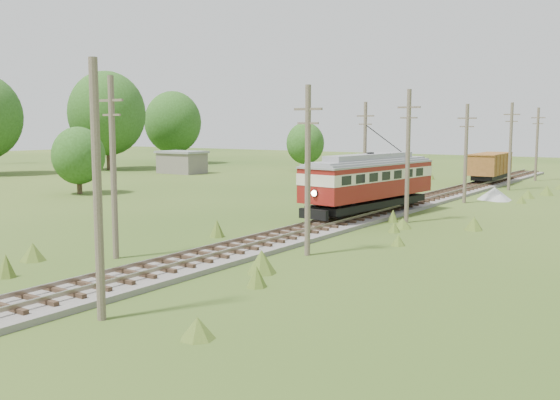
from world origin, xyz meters
The scene contains 17 objects.
railbed_main centered at (0.00, 34.00, 0.19)m, with size 3.60×96.00×0.57m.
streetcar centered at (0.00, 31.84, 2.78)m, with size 4.50×13.38×6.06m.
gondola centered at (0.00, 62.30, 2.16)m, with size 3.27×9.00×2.95m.
gravel_pile centered at (4.58, 47.74, 0.52)m, with size 3.07×3.26×1.12m.
utility_pole_r_1 centered at (3.10, 5.00, 4.40)m, with size 0.30×0.30×8.80m.
utility_pole_r_2 centered at (3.30, 18.00, 4.42)m, with size 1.60×0.30×8.60m.
utility_pole_r_3 centered at (3.20, 31.00, 4.63)m, with size 1.60×0.30×9.00m.
utility_pole_r_4 centered at (3.00, 44.00, 4.32)m, with size 1.60×0.30×8.40m.
utility_pole_r_5 centered at (3.40, 57.00, 4.58)m, with size 1.60×0.30×8.90m.
utility_pole_r_6 centered at (3.20, 70.00, 4.47)m, with size 1.60×0.30×8.70m.
utility_pole_l_a centered at (-4.20, 12.00, 4.63)m, with size 1.60×0.30×9.00m.
utility_pole_l_b centered at (-4.50, 40.00, 4.42)m, with size 1.60×0.30×8.60m.
tree_left_4 centered at (-54.00, 54.00, 8.37)m, with size 11.34×11.34×14.61m.
tree_left_5 centered at (-56.00, 70.00, 7.12)m, with size 9.66×9.66×12.44m.
tree_mid_a centered at (-28.00, 68.00, 4.02)m, with size 5.46×5.46×7.03m.
tree_mid_c centered at (-30.00, 30.00, 3.71)m, with size 5.04×5.04×6.49m.
shed centered at (-40.00, 55.00, 1.57)m, with size 6.40×4.40×3.10m.
Camera 1 is at (19.73, -8.62, 6.59)m, focal length 40.00 mm.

